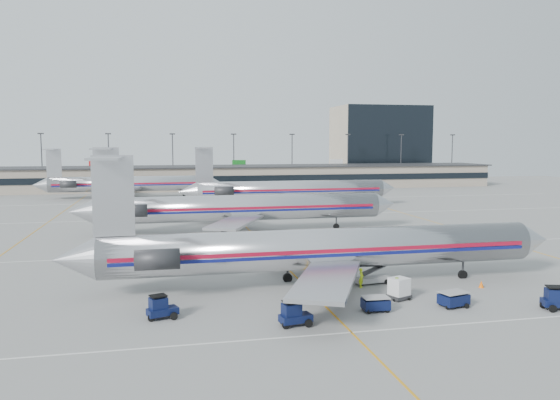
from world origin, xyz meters
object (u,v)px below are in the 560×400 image
object	(u,v)px
belt_loader	(373,278)
jet_foreground	(315,249)
jet_second_row	(236,208)
uld_container	(399,288)
tug_center	(294,314)

from	to	relation	value
belt_loader	jet_foreground	bearing A→B (deg)	171.48
jet_second_row	uld_container	distance (m)	36.74
tug_center	jet_foreground	bearing A→B (deg)	54.85
tug_center	uld_container	bearing A→B (deg)	13.20
uld_container	tug_center	bearing A→B (deg)	-177.40
jet_foreground	tug_center	world-z (taller)	jet_foreground
belt_loader	tug_center	bearing A→B (deg)	-143.10
uld_container	belt_loader	world-z (taller)	belt_loader
jet_second_row	belt_loader	world-z (taller)	jet_second_row
jet_second_row	tug_center	bearing A→B (deg)	-91.96
jet_foreground	belt_loader	xyz separation A→B (m)	(5.41, -0.07, -2.85)
jet_second_row	belt_loader	size ratio (longest dim) A/B	11.65
uld_container	belt_loader	xyz separation A→B (m)	(-0.21, 5.02, -0.33)
jet_second_row	uld_container	bearing A→B (deg)	-76.66
jet_foreground	belt_loader	bearing A→B (deg)	-0.72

